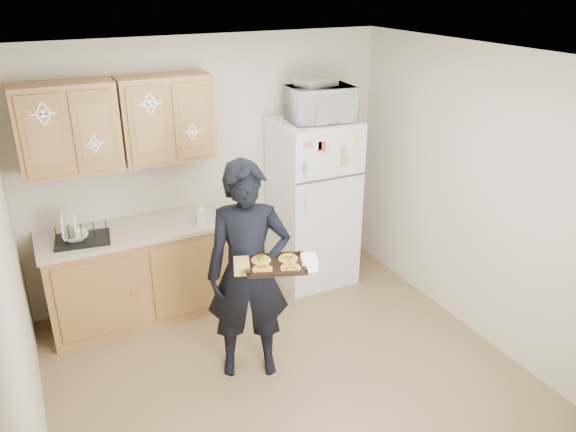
{
  "coord_description": "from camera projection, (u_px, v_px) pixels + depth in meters",
  "views": [
    {
      "loc": [
        -1.6,
        -3.21,
        3.0
      ],
      "look_at": [
        0.19,
        0.45,
        1.23
      ],
      "focal_mm": 35.0,
      "sensor_mm": 36.0,
      "label": 1
    }
  ],
  "objects": [
    {
      "name": "bowl",
      "position": [
        75.0,
        237.0,
        4.74
      ],
      "size": [
        0.23,
        0.23,
        0.05
      ],
      "primitive_type": "imported",
      "rotation": [
        0.0,
        0.0,
        -0.08
      ],
      "color": "silver",
      "rests_on": "dish_rack"
    },
    {
      "name": "baking_tray",
      "position": [
        276.0,
        265.0,
        4.03
      ],
      "size": [
        0.51,
        0.44,
        0.04
      ],
      "primitive_type": "cube",
      "rotation": [
        0.0,
        0.0,
        -0.34
      ],
      "color": "black",
      "rests_on": "person"
    },
    {
      "name": "countertop",
      "position": [
        133.0,
        231.0,
        5.01
      ],
      "size": [
        1.64,
        0.64,
        0.04
      ],
      "primitive_type": "cube",
      "color": "#BAA88F",
      "rests_on": "base_cabinet"
    },
    {
      "name": "upper_cab_right",
      "position": [
        166.0,
        118.0,
        4.92
      ],
      "size": [
        0.8,
        0.33,
        0.75
      ],
      "primitive_type": "cube",
      "color": "#9B5C35",
      "rests_on": "wall_back"
    },
    {
      "name": "pizza_back_right",
      "position": [
        288.0,
        258.0,
        4.09
      ],
      "size": [
        0.14,
        0.14,
        0.02
      ],
      "primitive_type": "cylinder",
      "color": "orange",
      "rests_on": "baking_tray"
    },
    {
      "name": "wall_left",
      "position": [
        15.0,
        300.0,
        3.26
      ],
      "size": [
        0.04,
        3.6,
        2.5
      ],
      "primitive_type": "cube",
      "color": "#BDB499",
      "rests_on": "floor"
    },
    {
      "name": "pizza_front_right",
      "position": [
        290.0,
        267.0,
        3.97
      ],
      "size": [
        0.14,
        0.14,
        0.02
      ],
      "primitive_type": "cylinder",
      "color": "orange",
      "rests_on": "baking_tray"
    },
    {
      "name": "person",
      "position": [
        248.0,
        273.0,
        4.29
      ],
      "size": [
        0.75,
        0.62,
        1.78
      ],
      "primitive_type": "imported",
      "rotation": [
        0.0,
        0.0,
        -0.34
      ],
      "color": "black",
      "rests_on": "floor"
    },
    {
      "name": "pizza_back_left",
      "position": [
        261.0,
        259.0,
        4.07
      ],
      "size": [
        0.14,
        0.14,
        0.02
      ],
      "primitive_type": "cylinder",
      "color": "orange",
      "rests_on": "baking_tray"
    },
    {
      "name": "pizza_front_left",
      "position": [
        262.0,
        269.0,
        3.94
      ],
      "size": [
        0.14,
        0.14,
        0.02
      ],
      "primitive_type": "cylinder",
      "color": "orange",
      "rests_on": "baking_tray"
    },
    {
      "name": "microwave",
      "position": [
        320.0,
        104.0,
        5.27
      ],
      "size": [
        0.62,
        0.45,
        0.33
      ],
      "primitive_type": "imported",
      "rotation": [
        0.0,
        0.0,
        -0.07
      ],
      "color": "silver",
      "rests_on": "refrigerator"
    },
    {
      "name": "wall_front",
      "position": [
        471.0,
        399.0,
        2.5
      ],
      "size": [
        3.6,
        0.04,
        2.5
      ],
      "primitive_type": "cube",
      "color": "#BDB499",
      "rests_on": "floor"
    },
    {
      "name": "wall_right",
      "position": [
        483.0,
        199.0,
        4.71
      ],
      "size": [
        0.04,
        3.6,
        2.5
      ],
      "primitive_type": "cube",
      "color": "#BDB499",
      "rests_on": "floor"
    },
    {
      "name": "base_cabinet",
      "position": [
        138.0,
        275.0,
        5.19
      ],
      "size": [
        1.6,
        0.6,
        0.86
      ],
      "primitive_type": "cube",
      "color": "#9B5C35",
      "rests_on": "floor"
    },
    {
      "name": "ceiling",
      "position": [
        292.0,
        60.0,
        3.49
      ],
      "size": [
        3.6,
        3.6,
        0.0
      ],
      "primitive_type": "plane",
      "color": "silver",
      "rests_on": "wall_back"
    },
    {
      "name": "cereal_box",
      "position": [
        341.0,
        244.0,
        6.39
      ],
      "size": [
        0.2,
        0.07,
        0.32
      ],
      "primitive_type": "cube",
      "color": "#E9B652",
      "rests_on": "floor"
    },
    {
      "name": "dish_rack",
      "position": [
        81.0,
        231.0,
        4.74
      ],
      "size": [
        0.49,
        0.39,
        0.18
      ],
      "primitive_type": "cube",
      "rotation": [
        0.0,
        0.0,
        -0.14
      ],
      "color": "black",
      "rests_on": "countertop"
    },
    {
      "name": "floor",
      "position": [
        291.0,
        381.0,
        4.48
      ],
      "size": [
        3.6,
        3.6,
        0.0
      ],
      "primitive_type": "plane",
      "color": "brown",
      "rests_on": "ground"
    },
    {
      "name": "soap_bottle",
      "position": [
        201.0,
        213.0,
        5.08
      ],
      "size": [
        0.1,
        0.1,
        0.2
      ],
      "primitive_type": "imported",
      "rotation": [
        0.0,
        0.0,
        -0.09
      ],
      "color": "silver",
      "rests_on": "countertop"
    },
    {
      "name": "refrigerator",
      "position": [
        313.0,
        202.0,
        5.71
      ],
      "size": [
        0.75,
        0.7,
        1.7
      ],
      "primitive_type": "cube",
      "color": "silver",
      "rests_on": "floor"
    },
    {
      "name": "foil_pan",
      "position": [
        316.0,
        82.0,
        5.21
      ],
      "size": [
        0.39,
        0.3,
        0.07
      ],
      "primitive_type": "cube",
      "rotation": [
        0.0,
        0.0,
        0.18
      ],
      "color": "#BABBC2",
      "rests_on": "microwave"
    },
    {
      "name": "upper_cab_left",
      "position": [
        68.0,
        129.0,
        4.58
      ],
      "size": [
        0.8,
        0.33,
        0.75
      ],
      "primitive_type": "cube",
      "color": "#9B5C35",
      "rests_on": "wall_back"
    },
    {
      "name": "wall_back",
      "position": [
        210.0,
        168.0,
        5.47
      ],
      "size": [
        3.6,
        0.04,
        2.5
      ],
      "primitive_type": "cube",
      "color": "#BDB499",
      "rests_on": "floor"
    }
  ]
}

